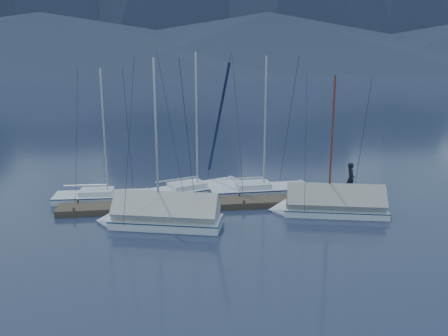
{
  "coord_description": "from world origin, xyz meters",
  "views": [
    {
      "loc": [
        -3.61,
        -23.02,
        8.19
      ],
      "look_at": [
        0.0,
        2.0,
        2.2
      ],
      "focal_mm": 38.0,
      "sensor_mm": 36.0,
      "label": 1
    }
  ],
  "objects_px": {
    "sailboat_open_mid": "(205,189)",
    "sailboat_covered_near": "(326,206)",
    "sailboat_open_left": "(116,198)",
    "person": "(351,179)",
    "sailboat_open_right": "(271,191)",
    "sailboat_covered_far": "(156,217)"
  },
  "relations": [
    {
      "from": "sailboat_open_mid",
      "to": "sailboat_covered_near",
      "type": "distance_m",
      "value": 7.8
    },
    {
      "from": "sailboat_open_left",
      "to": "person",
      "type": "xyz_separation_m",
      "value": [
        13.47,
        -2.03,
        1.15
      ]
    },
    {
      "from": "sailboat_open_left",
      "to": "sailboat_open_mid",
      "type": "relative_size",
      "value": 0.89
    },
    {
      "from": "sailboat_open_right",
      "to": "sailboat_covered_far",
      "type": "relative_size",
      "value": 1.01
    },
    {
      "from": "sailboat_open_left",
      "to": "sailboat_covered_far",
      "type": "bearing_deg",
      "value": -63.33
    },
    {
      "from": "sailboat_open_mid",
      "to": "sailboat_covered_near",
      "type": "height_order",
      "value": "sailboat_open_mid"
    },
    {
      "from": "sailboat_covered_near",
      "to": "sailboat_covered_far",
      "type": "distance_m",
      "value": 8.96
    },
    {
      "from": "sailboat_open_mid",
      "to": "sailboat_open_right",
      "type": "distance_m",
      "value": 4.1
    },
    {
      "from": "sailboat_open_mid",
      "to": "sailboat_covered_far",
      "type": "xyz_separation_m",
      "value": [
        -2.98,
        -5.61,
        0.27
      ]
    },
    {
      "from": "sailboat_open_left",
      "to": "sailboat_open_right",
      "type": "distance_m",
      "value": 9.34
    },
    {
      "from": "sailboat_open_left",
      "to": "person",
      "type": "relative_size",
      "value": 4.35
    },
    {
      "from": "sailboat_open_right",
      "to": "sailboat_open_mid",
      "type": "bearing_deg",
      "value": 168.35
    },
    {
      "from": "sailboat_open_mid",
      "to": "sailboat_covered_near",
      "type": "xyz_separation_m",
      "value": [
        5.96,
        -5.03,
        0.24
      ]
    },
    {
      "from": "sailboat_open_mid",
      "to": "person",
      "type": "distance_m",
      "value": 8.75
    },
    {
      "from": "sailboat_open_right",
      "to": "sailboat_covered_far",
      "type": "height_order",
      "value": "sailboat_open_right"
    },
    {
      "from": "sailboat_open_mid",
      "to": "sailboat_covered_far",
      "type": "height_order",
      "value": "sailboat_open_mid"
    },
    {
      "from": "sailboat_open_left",
      "to": "sailboat_covered_near",
      "type": "height_order",
      "value": "sailboat_open_left"
    },
    {
      "from": "sailboat_open_mid",
      "to": "sailboat_covered_near",
      "type": "relative_size",
      "value": 1.15
    },
    {
      "from": "sailboat_open_right",
      "to": "person",
      "type": "xyz_separation_m",
      "value": [
        4.13,
        -2.15,
        1.13
      ]
    },
    {
      "from": "sailboat_open_right",
      "to": "sailboat_covered_near",
      "type": "xyz_separation_m",
      "value": [
        1.94,
        -4.2,
        0.24
      ]
    },
    {
      "from": "sailboat_covered_far",
      "to": "person",
      "type": "height_order",
      "value": "sailboat_covered_far"
    },
    {
      "from": "sailboat_covered_near",
      "to": "sailboat_covered_far",
      "type": "relative_size",
      "value": 0.9
    }
  ]
}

